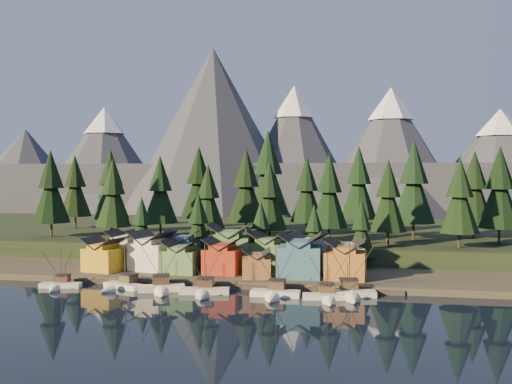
% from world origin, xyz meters
% --- Properties ---
extents(ground, '(500.00, 500.00, 0.00)m').
position_xyz_m(ground, '(0.00, 0.00, 0.00)').
color(ground, black).
rests_on(ground, ground).
extents(shore_strip, '(400.00, 50.00, 1.50)m').
position_xyz_m(shore_strip, '(0.00, 40.00, 0.75)').
color(shore_strip, '#3C362C').
rests_on(shore_strip, ground).
extents(hillside, '(420.00, 100.00, 6.00)m').
position_xyz_m(hillside, '(0.00, 90.00, 3.00)').
color(hillside, black).
rests_on(hillside, ground).
extents(dock, '(80.00, 4.00, 1.00)m').
position_xyz_m(dock, '(0.00, 16.50, 0.50)').
color(dock, '#433930').
rests_on(dock, ground).
extents(mountain_ridge, '(560.00, 190.00, 90.00)m').
position_xyz_m(mountain_ridge, '(-4.20, 213.59, 26.06)').
color(mountain_ridge, '#414454').
rests_on(mountain_ridge, ground).
extents(boat_0, '(9.52, 10.11, 9.84)m').
position_xyz_m(boat_0, '(-34.87, 8.42, 1.79)').
color(boat_0, silver).
rests_on(boat_0, ground).
extents(boat_1, '(9.98, 10.44, 11.06)m').
position_xyz_m(boat_1, '(-21.24, 10.11, 2.09)').
color(boat_1, beige).
rests_on(boat_1, ground).
extents(boat_2, '(10.74, 11.30, 12.30)m').
position_xyz_m(boat_2, '(-11.12, 8.80, 2.37)').
color(boat_2, silver).
rests_on(boat_2, ground).
extents(boat_3, '(11.12, 11.81, 11.62)m').
position_xyz_m(boat_3, '(-1.40, 7.84, 2.12)').
color(boat_3, beige).
rests_on(boat_3, ground).
extents(boat_4, '(10.47, 11.39, 11.93)m').
position_xyz_m(boat_4, '(13.52, 8.11, 2.24)').
color(boat_4, silver).
rests_on(boat_4, ground).
extents(boat_5, '(10.54, 11.24, 10.58)m').
position_xyz_m(boat_5, '(24.48, 7.39, 1.89)').
color(boat_5, silver).
rests_on(boat_5, ground).
extents(boat_6, '(11.30, 12.02, 12.64)m').
position_xyz_m(boat_6, '(28.89, 10.49, 2.39)').
color(boat_6, beige).
rests_on(boat_6, ground).
extents(house_front_0, '(9.55, 9.20, 8.17)m').
position_xyz_m(house_front_0, '(-31.21, 23.09, 5.79)').
color(house_front_0, gold).
rests_on(house_front_0, shore_strip).
extents(house_front_1, '(11.16, 10.90, 9.54)m').
position_xyz_m(house_front_1, '(-19.99, 26.70, 6.51)').
color(house_front_1, silver).
rests_on(house_front_1, shore_strip).
extents(house_front_2, '(8.43, 8.49, 7.95)m').
position_xyz_m(house_front_2, '(-11.57, 24.06, 5.68)').
color(house_front_2, '#548648').
rests_on(house_front_2, shore_strip).
extents(house_front_3, '(8.88, 8.52, 8.49)m').
position_xyz_m(house_front_3, '(-1.63, 25.07, 5.96)').
color(house_front_3, '#9C2A18').
rests_on(house_front_3, shore_strip).
extents(house_front_4, '(7.59, 8.00, 6.58)m').
position_xyz_m(house_front_4, '(7.29, 21.44, 4.96)').
color(house_front_4, '#955E35').
rests_on(house_front_4, shore_strip).
extents(house_front_5, '(9.94, 9.07, 10.26)m').
position_xyz_m(house_front_5, '(17.05, 23.48, 6.89)').
color(house_front_5, '#366280').
rests_on(house_front_5, shore_strip).
extents(house_front_6, '(9.47, 9.00, 9.03)m').
position_xyz_m(house_front_6, '(27.48, 23.59, 6.25)').
color(house_front_6, '#A4672A').
rests_on(house_front_6, shore_strip).
extents(house_back_0, '(8.84, 8.52, 9.18)m').
position_xyz_m(house_back_0, '(-29.17, 31.52, 6.32)').
color(house_back_0, beige).
rests_on(house_back_0, shore_strip).
extents(house_back_1, '(9.12, 9.22, 9.30)m').
position_xyz_m(house_back_1, '(-13.87, 32.01, 6.38)').
color(house_back_1, '#3A548A').
rests_on(house_back_1, shore_strip).
extents(house_back_2, '(11.31, 10.54, 11.10)m').
position_xyz_m(house_back_2, '(-2.09, 34.22, 7.33)').
color(house_back_2, '#4A8246').
rests_on(house_back_2, shore_strip).
extents(house_back_3, '(10.71, 9.93, 9.36)m').
position_xyz_m(house_back_3, '(8.39, 33.75, 6.42)').
color(house_back_3, '#43703D').
rests_on(house_back_3, shore_strip).
extents(house_back_4, '(10.29, 10.03, 9.37)m').
position_xyz_m(house_back_4, '(18.35, 31.70, 6.42)').
color(house_back_4, beige).
rests_on(house_back_4, shore_strip).
extents(house_back_5, '(8.45, 8.52, 7.98)m').
position_xyz_m(house_back_5, '(27.71, 34.28, 5.69)').
color(house_back_5, beige).
rests_on(house_back_5, shore_strip).
extents(tree_hill_0, '(11.40, 11.40, 26.56)m').
position_xyz_m(tree_hill_0, '(-62.00, 52.00, 20.52)').
color(tree_hill_0, '#332319').
rests_on(tree_hill_0, hillside).
extents(tree_hill_1, '(11.74, 11.74, 27.36)m').
position_xyz_m(tree_hill_1, '(-50.00, 68.00, 20.96)').
color(tree_hill_1, '#332319').
rests_on(tree_hill_1, hillside).
extents(tree_hill_2, '(10.19, 10.19, 23.74)m').
position_xyz_m(tree_hill_2, '(-40.00, 48.00, 18.97)').
color(tree_hill_2, '#332319').
rests_on(tree_hill_2, hillside).
extents(tree_hill_3, '(10.72, 10.72, 24.98)m').
position_xyz_m(tree_hill_3, '(-30.00, 60.00, 19.66)').
color(tree_hill_3, '#332319').
rests_on(tree_hill_3, hillside).
extents(tree_hill_4, '(12.18, 12.18, 28.38)m').
position_xyz_m(tree_hill_4, '(-22.00, 75.00, 21.51)').
color(tree_hill_4, '#332319').
rests_on(tree_hill_4, hillside).
extents(tree_hill_5, '(9.50, 9.50, 22.12)m').
position_xyz_m(tree_hill_5, '(-12.00, 50.00, 18.09)').
color(tree_hill_5, '#332319').
rests_on(tree_hill_5, hillside).
extents(tree_hill_6, '(11.68, 11.68, 27.20)m').
position_xyz_m(tree_hill_6, '(-4.00, 65.00, 20.87)').
color(tree_hill_6, '#332319').
rests_on(tree_hill_6, hillside).
extents(tree_hill_7, '(9.89, 9.89, 23.03)m').
position_xyz_m(tree_hill_7, '(6.00, 48.00, 18.59)').
color(tree_hill_7, '#332319').
rests_on(tree_hill_7, hillside).
extents(tree_hill_8, '(10.63, 10.63, 24.77)m').
position_xyz_m(tree_hill_8, '(14.00, 72.00, 19.54)').
color(tree_hill_8, '#332319').
rests_on(tree_hill_8, hillside).
extents(tree_hill_9, '(10.75, 10.75, 25.05)m').
position_xyz_m(tree_hill_9, '(22.00, 55.00, 19.69)').
color(tree_hill_9, '#332319').
rests_on(tree_hill_9, hillside).
extents(tree_hill_10, '(12.19, 12.19, 28.40)m').
position_xyz_m(tree_hill_10, '(30.00, 80.00, 21.53)').
color(tree_hill_10, '#332319').
rests_on(tree_hill_10, hillside).
extents(tree_hill_11, '(10.00, 10.00, 23.30)m').
position_xyz_m(tree_hill_11, '(38.00, 50.00, 18.74)').
color(tree_hill_11, '#332319').
rests_on(tree_hill_11, hillside).
extents(tree_hill_12, '(12.53, 12.53, 29.18)m').
position_xyz_m(tree_hill_12, '(46.00, 66.00, 21.96)').
color(tree_hill_12, '#332319').
rests_on(tree_hill_12, hillside).
extents(tree_hill_13, '(10.18, 10.18, 23.71)m').
position_xyz_m(tree_hill_13, '(56.00, 48.00, 18.96)').
color(tree_hill_13, '#332319').
rests_on(tree_hill_13, hillside).
extents(tree_hill_14, '(11.28, 11.28, 26.28)m').
position_xyz_m(tree_hill_14, '(64.00, 72.00, 20.36)').
color(tree_hill_14, '#332319').
rests_on(tree_hill_14, hillside).
extents(tree_hill_15, '(14.56, 14.56, 33.92)m').
position_xyz_m(tree_hill_15, '(0.00, 82.00, 24.55)').
color(tree_hill_15, '#332319').
rests_on(tree_hill_15, hillside).
extents(tree_hill_16, '(11.14, 11.14, 25.94)m').
position_xyz_m(tree_hill_16, '(-68.00, 78.00, 20.18)').
color(tree_hill_16, '#332319').
rests_on(tree_hill_16, hillside).
extents(tree_hill_17, '(11.58, 11.58, 26.98)m').
position_xyz_m(tree_hill_17, '(68.00, 58.00, 20.75)').
color(tree_hill_17, '#332319').
rests_on(tree_hill_17, hillside).
extents(tree_shore_0, '(7.56, 7.56, 17.62)m').
position_xyz_m(tree_shore_0, '(-28.00, 40.00, 11.12)').
color(tree_shore_0, '#332319').
rests_on(tree_shore_0, shore_strip).
extents(tree_shore_1, '(8.10, 8.10, 18.88)m').
position_xyz_m(tree_shore_1, '(-12.00, 40.00, 11.81)').
color(tree_shore_1, '#332319').
rests_on(tree_shore_1, shore_strip).
extents(tree_shore_2, '(7.22, 7.22, 16.81)m').
position_xyz_m(tree_shore_2, '(5.00, 40.00, 10.68)').
color(tree_shore_2, '#332319').
rests_on(tree_shore_2, shore_strip).
extents(tree_shore_3, '(6.88, 6.88, 16.02)m').
position_xyz_m(tree_shore_3, '(19.00, 40.00, 10.25)').
color(tree_shore_3, '#332319').
rests_on(tree_shore_3, shore_strip).
extents(tree_shore_4, '(7.41, 7.41, 17.27)m').
position_xyz_m(tree_shore_4, '(31.00, 40.00, 10.93)').
color(tree_shore_4, '#332319').
rests_on(tree_shore_4, shore_strip).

